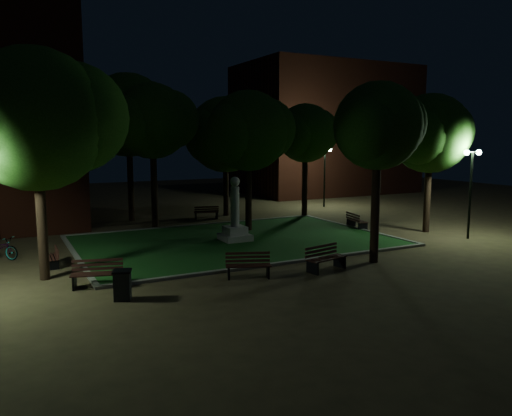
% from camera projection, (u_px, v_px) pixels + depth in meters
% --- Properties ---
extents(ground, '(80.00, 80.00, 0.00)m').
position_uv_depth(ground, '(253.00, 249.00, 23.35)').
color(ground, '#493B24').
extents(lawn, '(15.00, 10.00, 0.08)m').
position_uv_depth(lawn, '(235.00, 241.00, 25.10)').
color(lawn, '#1A4D19').
rests_on(lawn, ground).
extents(lawn_kerb, '(15.40, 10.40, 0.12)m').
position_uv_depth(lawn_kerb, '(235.00, 240.00, 25.10)').
color(lawn_kerb, slate).
rests_on(lawn_kerb, ground).
extents(monument, '(1.40, 1.40, 3.20)m').
position_uv_depth(monument, '(235.00, 223.00, 24.97)').
color(monument, '#A39C95').
rests_on(monument, lawn).
extents(building_far, '(16.00, 10.00, 12.00)m').
position_uv_depth(building_far, '(325.00, 130.00, 48.31)').
color(building_far, '#41190F').
rests_on(building_far, ground).
extents(tree_west, '(6.24, 5.09, 8.35)m').
position_uv_depth(tree_west, '(39.00, 120.00, 17.62)').
color(tree_west, black).
rests_on(tree_west, ground).
extents(tree_north_wl, '(5.29, 4.32, 8.30)m').
position_uv_depth(tree_north_wl, '(154.00, 121.00, 28.43)').
color(tree_north_wl, black).
rests_on(tree_north_wl, ground).
extents(tree_north_er, '(6.14, 5.02, 7.92)m').
position_uv_depth(tree_north_er, '(227.00, 135.00, 33.04)').
color(tree_north_er, black).
rests_on(tree_north_er, ground).
extents(tree_ne, '(4.69, 3.83, 7.42)m').
position_uv_depth(tree_ne, '(307.00, 133.00, 32.38)').
color(tree_ne, black).
rests_on(tree_ne, ground).
extents(tree_east, '(5.28, 4.31, 7.58)m').
position_uv_depth(tree_east, '(432.00, 134.00, 27.04)').
color(tree_east, black).
rests_on(tree_east, ground).
extents(tree_se, '(4.40, 3.60, 7.45)m').
position_uv_depth(tree_se, '(380.00, 126.00, 20.19)').
color(tree_se, black).
rests_on(tree_se, ground).
extents(tree_nw, '(5.42, 4.43, 9.07)m').
position_uv_depth(tree_nw, '(22.00, 106.00, 26.15)').
color(tree_nw, black).
rests_on(tree_nw, ground).
extents(tree_far_north, '(6.28, 5.13, 9.15)m').
position_uv_depth(tree_far_north, '(130.00, 115.00, 30.67)').
color(tree_far_north, black).
rests_on(tree_far_north, ground).
extents(tree_extra, '(5.41, 4.41, 7.78)m').
position_uv_depth(tree_extra, '(250.00, 131.00, 27.20)').
color(tree_extra, black).
rests_on(tree_extra, ground).
extents(lamppost_se, '(1.18, 0.28, 4.59)m').
position_uv_depth(lamppost_se, '(471.00, 177.00, 25.44)').
color(lamppost_se, black).
rests_on(lamppost_se, ground).
extents(lamppost_ne, '(1.18, 0.28, 4.46)m').
position_uv_depth(lamppost_ne, '(325.00, 166.00, 37.60)').
color(lamppost_ne, black).
rests_on(lamppost_ne, ground).
extents(bench_near_left, '(1.77, 1.15, 0.92)m').
position_uv_depth(bench_near_left, '(248.00, 266.00, 18.58)').
color(bench_near_left, black).
rests_on(bench_near_left, ground).
extents(bench_near_right, '(1.87, 0.97, 0.98)m').
position_uv_depth(bench_near_right, '(325.00, 259.00, 19.58)').
color(bench_near_right, black).
rests_on(bench_near_right, ground).
extents(bench_west_near, '(1.83, 1.06, 0.95)m').
position_uv_depth(bench_west_near, '(97.00, 274.00, 17.36)').
color(bench_west_near, black).
rests_on(bench_west_near, ground).
extents(bench_left_side, '(0.51, 1.41, 0.77)m').
position_uv_depth(bench_left_side, '(52.00, 258.00, 20.19)').
color(bench_left_side, black).
rests_on(bench_left_side, ground).
extents(bench_right_side, '(0.89, 1.74, 0.91)m').
position_uv_depth(bench_right_side, '(356.00, 221.00, 28.66)').
color(bench_right_side, black).
rests_on(bench_right_side, ground).
extents(bench_far_side, '(1.65, 0.90, 0.86)m').
position_uv_depth(bench_far_side, '(206.00, 213.00, 32.14)').
color(bench_far_side, black).
rests_on(bench_far_side, ground).
extents(trash_bin, '(0.73, 0.73, 0.98)m').
position_uv_depth(trash_bin, '(122.00, 285.00, 15.98)').
color(trash_bin, black).
rests_on(trash_bin, ground).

